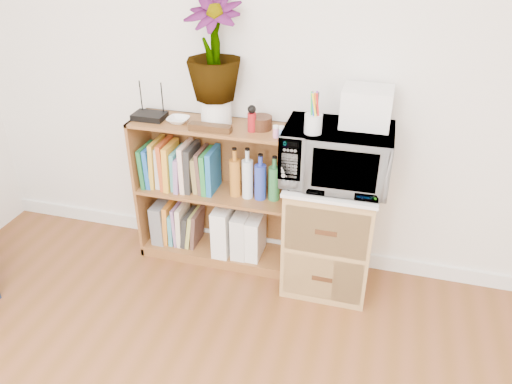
% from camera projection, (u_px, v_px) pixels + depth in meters
% --- Properties ---
extents(skirting_board, '(4.00, 0.02, 0.10)m').
position_uv_depth(skirting_board, '(273.00, 245.00, 3.41)').
color(skirting_board, white).
rests_on(skirting_board, ground).
extents(bookshelf, '(1.00, 0.30, 0.95)m').
position_uv_depth(bookshelf, '(215.00, 194.00, 3.17)').
color(bookshelf, brown).
rests_on(bookshelf, ground).
extents(wicker_unit, '(0.50, 0.45, 0.70)m').
position_uv_depth(wicker_unit, '(330.00, 235.00, 2.99)').
color(wicker_unit, '#9E7542').
rests_on(wicker_unit, ground).
extents(microwave, '(0.59, 0.40, 0.32)m').
position_uv_depth(microwave, '(337.00, 156.00, 2.72)').
color(microwave, white).
rests_on(microwave, wicker_unit).
extents(pen_cup, '(0.09, 0.09, 0.10)m').
position_uv_depth(pen_cup, '(313.00, 124.00, 2.56)').
color(pen_cup, silver).
rests_on(pen_cup, microwave).
extents(small_appliance, '(0.26, 0.22, 0.20)m').
position_uv_depth(small_appliance, '(367.00, 107.00, 2.63)').
color(small_appliance, white).
rests_on(small_appliance, microwave).
extents(router, '(0.19, 0.13, 0.04)m').
position_uv_depth(router, '(150.00, 116.00, 3.00)').
color(router, black).
rests_on(router, bookshelf).
extents(white_bowl, '(0.13, 0.13, 0.03)m').
position_uv_depth(white_bowl, '(178.00, 120.00, 2.95)').
color(white_bowl, white).
rests_on(white_bowl, bookshelf).
extents(plant_pot, '(0.18, 0.18, 0.15)m').
position_uv_depth(plant_pot, '(216.00, 111.00, 2.91)').
color(plant_pot, white).
rests_on(plant_pot, bookshelf).
extents(potted_plant, '(0.32, 0.32, 0.56)m').
position_uv_depth(potted_plant, '(213.00, 49.00, 2.73)').
color(potted_plant, '#327D38').
rests_on(potted_plant, plant_pot).
extents(trinket_box, '(0.25, 0.06, 0.04)m').
position_uv_depth(trinket_box, '(210.00, 128.00, 2.83)').
color(trinket_box, '#341F0E').
rests_on(trinket_box, bookshelf).
extents(kokeshi_doll, '(0.05, 0.05, 0.11)m').
position_uv_depth(kokeshi_doll, '(252.00, 122.00, 2.81)').
color(kokeshi_doll, maroon).
rests_on(kokeshi_doll, bookshelf).
extents(wooden_bowl, '(0.13, 0.13, 0.07)m').
position_uv_depth(wooden_bowl, '(261.00, 123.00, 2.85)').
color(wooden_bowl, '#33190D').
rests_on(wooden_bowl, bookshelf).
extents(paint_jars, '(0.10, 0.04, 0.05)m').
position_uv_depth(paint_jars, '(281.00, 134.00, 2.74)').
color(paint_jars, pink).
rests_on(paint_jars, bookshelf).
extents(file_box, '(0.08, 0.22, 0.28)m').
position_uv_depth(file_box, '(162.00, 220.00, 3.39)').
color(file_box, slate).
rests_on(file_box, bookshelf).
extents(magazine_holder_left, '(0.10, 0.27, 0.33)m').
position_uv_depth(magazine_holder_left, '(225.00, 228.00, 3.27)').
color(magazine_holder_left, white).
rests_on(magazine_holder_left, bookshelf).
extents(magazine_holder_mid, '(0.09, 0.24, 0.30)m').
position_uv_depth(magazine_holder_mid, '(242.00, 232.00, 3.24)').
color(magazine_holder_mid, silver).
rests_on(magazine_holder_mid, bookshelf).
extents(magazine_holder_right, '(0.09, 0.23, 0.29)m').
position_uv_depth(magazine_holder_right, '(255.00, 235.00, 3.23)').
color(magazine_holder_right, white).
rests_on(magazine_holder_right, bookshelf).
extents(cookbooks, '(0.47, 0.20, 0.31)m').
position_uv_depth(cookbooks, '(180.00, 167.00, 3.14)').
color(cookbooks, '#1A6331').
rests_on(cookbooks, bookshelf).
extents(liquor_bottles, '(0.39, 0.07, 0.32)m').
position_uv_depth(liquor_bottles, '(261.00, 176.00, 3.01)').
color(liquor_bottles, '#BA6E22').
rests_on(liquor_bottles, bookshelf).
extents(lower_books, '(0.25, 0.19, 0.29)m').
position_uv_depth(lower_books, '(183.00, 225.00, 3.36)').
color(lower_books, orange).
rests_on(lower_books, bookshelf).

